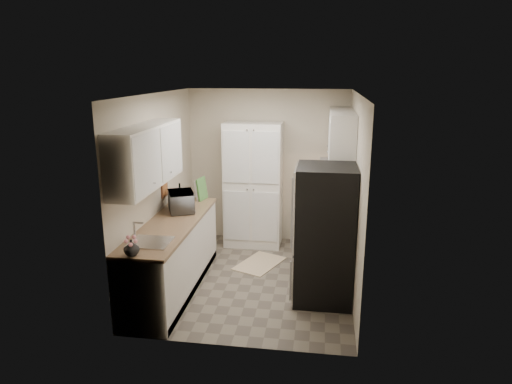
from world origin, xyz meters
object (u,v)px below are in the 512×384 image
electric_range (326,240)px  microwave (181,201)px  refrigerator (325,235)px  pantry_cabinet (253,185)px  wine_bottle (180,195)px  toaster_oven (335,189)px

electric_range → microwave: microwave is taller
microwave → refrigerator: bearing=-127.5°
electric_range → microwave: size_ratio=2.36×
pantry_cabinet → microwave: 1.49m
wine_bottle → pantry_cabinet: bearing=46.6°
microwave → wine_bottle: bearing=-2.8°
refrigerator → electric_range: bearing=87.5°
pantry_cabinet → microwave: pantry_cabinet is taller
refrigerator → wine_bottle: size_ratio=5.96×
microwave → toaster_oven: (2.09, 1.11, -0.03)m
pantry_cabinet → microwave: bearing=-122.5°
electric_range → microwave: 2.08m
wine_bottle → electric_range: bearing=1.1°
pantry_cabinet → wine_bottle: size_ratio=7.01×
microwave → wine_bottle: (-0.11, 0.29, 0.01)m
pantry_cabinet → toaster_oven: (1.29, -0.15, 0.02)m
pantry_cabinet → toaster_oven: 1.30m
toaster_oven → wine_bottle: bearing=-157.9°
microwave → toaster_oven: 2.37m
refrigerator → microwave: refrigerator is taller
microwave → pantry_cabinet: bearing=-56.4°
electric_range → wine_bottle: (-2.09, -0.04, 0.58)m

